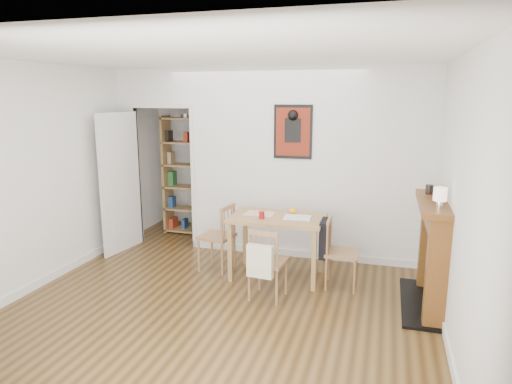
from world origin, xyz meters
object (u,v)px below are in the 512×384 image
(mantel_lamp, at_px, (440,195))
(ceramic_jar_a, at_px, (439,193))
(chair_right, at_px, (340,252))
(notebook, at_px, (297,217))
(fireplace, at_px, (434,251))
(chair_front, at_px, (268,263))
(ceramic_jar_b, at_px, (429,189))
(chair_left, at_px, (217,237))
(red_glass, at_px, (262,215))
(dining_table, at_px, (277,224))
(bookshelf, at_px, (188,176))
(orange_fruit, at_px, (293,211))

(mantel_lamp, distance_m, ceramic_jar_a, 0.41)
(chair_right, distance_m, notebook, 0.65)
(fireplace, distance_m, notebook, 1.57)
(notebook, distance_m, mantel_lamp, 1.71)
(chair_front, xyz_separation_m, fireplace, (1.73, 0.32, 0.20))
(chair_front, bearing_deg, ceramic_jar_a, 12.63)
(ceramic_jar_a, bearing_deg, chair_front, -167.37)
(chair_right, bearing_deg, ceramic_jar_b, 7.11)
(chair_front, distance_m, notebook, 0.76)
(chair_left, xyz_separation_m, red_glass, (0.65, -0.17, 0.38))
(chair_front, relative_size, ceramic_jar_a, 6.21)
(chair_front, bearing_deg, chair_left, 142.45)
(ceramic_jar_a, bearing_deg, fireplace, -96.44)
(dining_table, relative_size, ceramic_jar_a, 8.60)
(chair_front, xyz_separation_m, ceramic_jar_b, (1.67, 0.65, 0.79))
(chair_right, bearing_deg, dining_table, 172.69)
(bookshelf, xyz_separation_m, fireplace, (3.61, -1.76, -0.33))
(notebook, bearing_deg, fireplace, -11.44)
(bookshelf, xyz_separation_m, mantel_lamp, (3.59, -2.10, 0.34))
(fireplace, distance_m, ceramic_jar_b, 0.68)
(chair_right, bearing_deg, chair_front, -143.95)
(bookshelf, bearing_deg, chair_left, -54.26)
(ceramic_jar_a, xyz_separation_m, ceramic_jar_b, (-0.07, 0.26, -0.01))
(red_glass, relative_size, notebook, 0.28)
(fireplace, distance_m, mantel_lamp, 0.75)
(mantel_lamp, relative_size, ceramic_jar_b, 1.97)
(chair_front, bearing_deg, orange_fruit, 82.25)
(dining_table, bearing_deg, red_glass, -136.78)
(dining_table, distance_m, mantel_lamp, 1.97)
(dining_table, bearing_deg, ceramic_jar_a, -7.96)
(red_glass, relative_size, ceramic_jar_b, 0.86)
(dining_table, bearing_deg, chair_left, 178.75)
(fireplace, relative_size, notebook, 3.94)
(chair_right, height_order, chair_front, chair_right)
(mantel_lamp, bearing_deg, orange_fruit, 152.94)
(bookshelf, bearing_deg, chair_right, -30.53)
(red_glass, distance_m, orange_fruit, 0.44)
(red_glass, distance_m, notebook, 0.43)
(chair_front, height_order, notebook, chair_front)
(bookshelf, bearing_deg, dining_table, -38.22)
(red_glass, height_order, orange_fruit, red_glass)
(ceramic_jar_a, distance_m, ceramic_jar_b, 0.27)
(fireplace, relative_size, orange_fruit, 14.56)
(ceramic_jar_a, bearing_deg, ceramic_jar_b, 104.84)
(bookshelf, xyz_separation_m, ceramic_jar_b, (3.55, -1.43, 0.27))
(chair_front, relative_size, bookshelf, 0.43)
(bookshelf, xyz_separation_m, notebook, (2.09, -1.45, -0.16))
(mantel_lamp, bearing_deg, chair_front, 179.51)
(chair_front, xyz_separation_m, orange_fruit, (0.11, 0.80, 0.40))
(chair_right, xyz_separation_m, red_glass, (-0.94, -0.05, 0.39))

